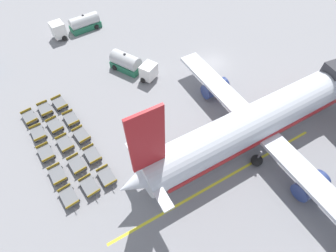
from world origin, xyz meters
TOP-DOWN VIEW (x-y plane):
  - ground_plane at (0.00, 0.00)m, footprint 500.00×500.00m
  - airplane at (14.82, -3.77)m, footprint 30.28×37.24m
  - fuel_tanker_primary at (-4.44, -12.48)m, footprint 7.89×5.78m
  - fuel_tanker_secondary at (-19.19, -16.21)m, footprint 3.76×8.87m
  - baggage_dolly_row_near_col_a at (-1.92, -28.41)m, footprint 3.21×1.89m
  - baggage_dolly_row_near_col_b at (1.32, -27.98)m, footprint 3.17×1.75m
  - baggage_dolly_row_near_col_c at (4.77, -27.82)m, footprint 3.19×1.80m
  - baggage_dolly_row_near_col_d at (8.33, -27.34)m, footprint 3.18×1.78m
  - baggage_dolly_row_near_col_e at (11.58, -26.96)m, footprint 3.20×1.83m
  - baggage_dolly_row_mid_a_col_a at (-2.38, -26.28)m, footprint 3.18×1.78m
  - baggage_dolly_row_mid_a_col_b at (1.09, -25.81)m, footprint 3.21×1.89m
  - baggage_dolly_row_mid_a_col_c at (4.53, -25.43)m, footprint 3.20×1.83m
  - baggage_dolly_row_mid_a_col_d at (8.11, -25.02)m, footprint 3.20×1.84m
  - baggage_dolly_row_mid_a_col_e at (11.46, -24.60)m, footprint 3.20×1.85m
  - baggage_dolly_row_mid_b_col_a at (-2.49, -24.23)m, footprint 3.21×1.89m
  - baggage_dolly_row_mid_b_col_b at (1.00, -23.65)m, footprint 3.19×1.81m
  - baggage_dolly_row_mid_b_col_c at (4.27, -23.26)m, footprint 3.21×1.88m
  - baggage_dolly_row_mid_b_col_d at (7.72, -23.01)m, footprint 3.19×1.79m
  - baggage_dolly_row_mid_b_col_e at (11.26, -22.54)m, footprint 3.18×1.77m
  - stand_guidance_stripe at (17.78, -11.38)m, footprint 0.72×27.55m

SIDE VIEW (x-z plane):
  - ground_plane at x=0.00m, z-range 0.00..0.00m
  - stand_guidance_stripe at x=17.78m, z-range 0.00..0.01m
  - baggage_dolly_row_near_col_a at x=-1.92m, z-range 0.00..0.92m
  - baggage_dolly_row_near_col_b at x=1.32m, z-range 0.00..0.92m
  - baggage_dolly_row_near_col_c at x=4.77m, z-range 0.00..0.92m
  - baggage_dolly_row_near_col_d at x=8.33m, z-range 0.00..0.92m
  - baggage_dolly_row_near_col_e at x=11.58m, z-range 0.00..0.92m
  - baggage_dolly_row_mid_a_col_a at x=-2.38m, z-range 0.00..0.92m
  - baggage_dolly_row_mid_a_col_b at x=1.09m, z-range 0.00..0.92m
  - baggage_dolly_row_mid_a_col_c at x=4.53m, z-range 0.00..0.92m
  - baggage_dolly_row_mid_a_col_d at x=8.11m, z-range 0.00..0.92m
  - baggage_dolly_row_mid_a_col_e at x=11.46m, z-range 0.00..0.92m
  - baggage_dolly_row_mid_b_col_a at x=-2.49m, z-range 0.00..0.92m
  - baggage_dolly_row_mid_b_col_b at x=1.00m, z-range 0.00..0.92m
  - baggage_dolly_row_mid_b_col_c at x=4.27m, z-range 0.00..0.92m
  - baggage_dolly_row_mid_b_col_d at x=7.72m, z-range 0.00..0.92m
  - baggage_dolly_row_mid_b_col_e at x=11.26m, z-range 0.00..0.92m
  - fuel_tanker_secondary at x=-19.19m, z-range -0.17..2.66m
  - fuel_tanker_primary at x=-4.44m, z-range -0.24..2.74m
  - airplane at x=14.82m, z-range -3.11..10.17m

